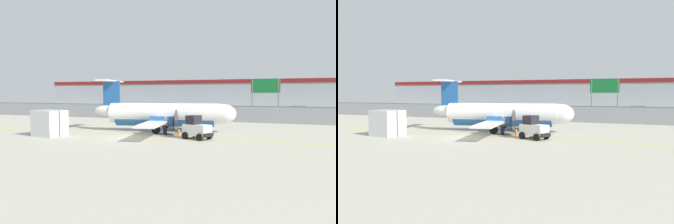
{
  "view_description": "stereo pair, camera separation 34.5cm",
  "coord_description": "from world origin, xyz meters",
  "views": [
    {
      "loc": [
        12.44,
        -23.42,
        3.65
      ],
      "look_at": [
        0.61,
        6.5,
        1.8
      ],
      "focal_mm": 35.0,
      "sensor_mm": 36.0,
      "label": 1
    },
    {
      "loc": [
        12.76,
        -23.29,
        3.65
      ],
      "look_at": [
        0.61,
        6.5,
        1.8
      ],
      "focal_mm": 35.0,
      "sensor_mm": 36.0,
      "label": 2
    }
  ],
  "objects": [
    {
      "name": "parked_car_0",
      "position": [
        -14.35,
        24.73,
        0.89
      ],
      "size": [
        4.38,
        2.41,
        1.58
      ],
      "rotation": [
        0.0,
        0.0,
        0.12
      ],
      "color": "#19662D",
      "rests_on": "parking_lot_strip"
    },
    {
      "name": "ground_crew_worker",
      "position": [
        1.79,
        2.83,
        0.95
      ],
      "size": [
        0.54,
        0.45,
        1.7
      ],
      "rotation": [
        0.0,
        0.0,
        1.17
      ],
      "color": "#191E4C",
      "rests_on": "ground"
    },
    {
      "name": "cargo_container",
      "position": [
        -7.18,
        -1.28,
        1.1
      ],
      "size": [
        2.69,
        2.35,
        2.2
      ],
      "rotation": [
        0.0,
        0.0,
        -0.16
      ],
      "color": "silver",
      "rests_on": "ground"
    },
    {
      "name": "traffic_cone_far_left",
      "position": [
        1.13,
        7.11,
        0.31
      ],
      "size": [
        0.36,
        0.36,
        0.64
      ],
      "color": "orange",
      "rests_on": "ground"
    },
    {
      "name": "parked_car_4",
      "position": [
        12.77,
        29.96,
        0.89
      ],
      "size": [
        4.24,
        2.09,
        1.58
      ],
      "rotation": [
        0.0,
        0.0,
        -0.03
      ],
      "color": "slate",
      "rests_on": "parking_lot_strip"
    },
    {
      "name": "parking_lot_strip",
      "position": [
        0.0,
        29.5,
        0.06
      ],
      "size": [
        98.0,
        17.0,
        0.12
      ],
      "color": "#38383A",
      "rests_on": "ground"
    },
    {
      "name": "parked_car_3",
      "position": [
        7.31,
        24.83,
        0.89
      ],
      "size": [
        4.23,
        2.07,
        1.58
      ],
      "rotation": [
        0.0,
        0.0,
        0.02
      ],
      "color": "red",
      "rests_on": "parking_lot_strip"
    },
    {
      "name": "parked_car_1",
      "position": [
        -7.37,
        23.54,
        0.89
      ],
      "size": [
        4.39,
        2.43,
        1.58
      ],
      "rotation": [
        0.0,
        0.0,
        3.01
      ],
      "color": "silver",
      "rests_on": "parking_lot_strip"
    },
    {
      "name": "baggage_tug",
      "position": [
        5.03,
        1.47,
        0.86
      ],
      "size": [
        2.57,
        2.08,
        1.88
      ],
      "rotation": [
        0.0,
        0.0,
        -0.4
      ],
      "color": "silver",
      "rests_on": "ground"
    },
    {
      "name": "traffic_cone_near_left",
      "position": [
        3.66,
        6.24,
        0.31
      ],
      "size": [
        0.36,
        0.36,
        0.64
      ],
      "color": "orange",
      "rests_on": "ground"
    },
    {
      "name": "perimeter_fence",
      "position": [
        0.0,
        18.0,
        1.12
      ],
      "size": [
        98.0,
        0.1,
        2.1
      ],
      "color": "gray",
      "rests_on": "ground"
    },
    {
      "name": "parked_car_2",
      "position": [
        0.36,
        23.03,
        0.89
      ],
      "size": [
        4.29,
        2.2,
        1.58
      ],
      "rotation": [
        0.0,
        0.0,
        -0.06
      ],
      "color": "red",
      "rests_on": "parking_lot_strip"
    },
    {
      "name": "traffic_cone_near_right",
      "position": [
        2.91,
        3.24,
        0.31
      ],
      "size": [
        0.36,
        0.36,
        0.64
      ],
      "color": "orange",
      "rests_on": "ground"
    },
    {
      "name": "ground_plane",
      "position": [
        0.0,
        2.0,
        0.0
      ],
      "size": [
        140.0,
        140.0,
        0.01
      ],
      "color": "#B2AD99"
    },
    {
      "name": "background_building",
      "position": [
        0.0,
        47.99,
        3.26
      ],
      "size": [
        91.0,
        8.1,
        6.5
      ],
      "color": "#A8B2BC",
      "rests_on": "ground"
    },
    {
      "name": "commuter_airplane",
      "position": [
        0.85,
        5.55,
        1.6
      ],
      "size": [
        13.84,
        16.02,
        4.92
      ],
      "rotation": [
        0.0,
        0.0,
        0.19
      ],
      "color": "white",
      "rests_on": "ground"
    },
    {
      "name": "highway_sign",
      "position": [
        8.64,
        19.96,
        4.14
      ],
      "size": [
        3.6,
        0.14,
        5.5
      ],
      "color": "slate",
      "rests_on": "ground"
    }
  ]
}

